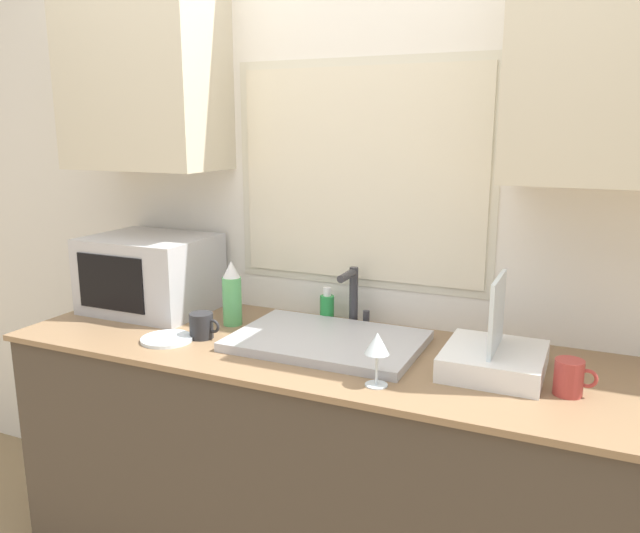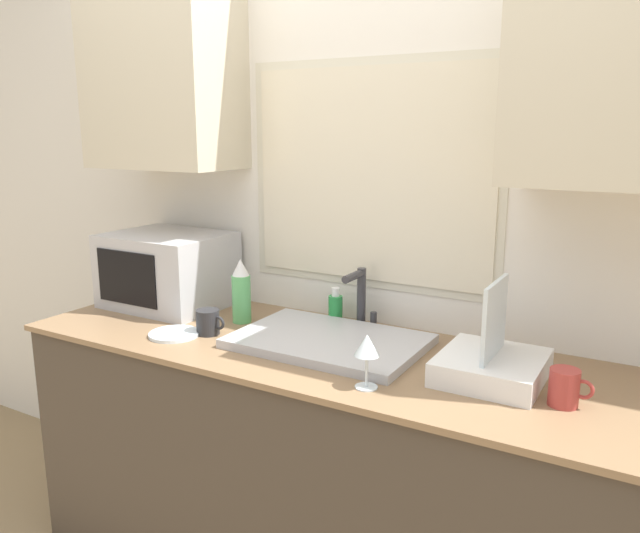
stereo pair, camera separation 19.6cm
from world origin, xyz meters
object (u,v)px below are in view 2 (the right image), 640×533
(dish_rack, at_px, (492,363))
(mug_near_sink, at_px, (208,322))
(faucet, at_px, (360,294))
(microwave, at_px, (168,270))
(wine_glass, at_px, (367,348))
(soap_bottle, at_px, (335,308))
(spray_bottle, at_px, (241,292))

(dish_rack, height_order, mug_near_sink, dish_rack)
(dish_rack, xyz_separation_m, mug_near_sink, (-0.96, -0.10, -0.00))
(faucet, height_order, microwave, microwave)
(wine_glass, bearing_deg, microwave, 161.97)
(microwave, height_order, wine_glass, microwave)
(microwave, bearing_deg, mug_near_sink, -28.66)
(soap_bottle, bearing_deg, spray_bottle, -150.66)
(soap_bottle, xyz_separation_m, mug_near_sink, (-0.32, -0.34, -0.01))
(mug_near_sink, bearing_deg, faucet, 37.92)
(faucet, bearing_deg, wine_glass, -61.61)
(soap_bottle, bearing_deg, faucet, -5.27)
(dish_rack, distance_m, spray_bottle, 0.95)
(wine_glass, bearing_deg, soap_bottle, 126.97)
(faucet, distance_m, wine_glass, 0.53)
(spray_bottle, xyz_separation_m, soap_bottle, (0.30, 0.17, -0.06))
(microwave, bearing_deg, faucet, 8.83)
(soap_bottle, relative_size, mug_near_sink, 1.16)
(spray_bottle, bearing_deg, mug_near_sink, -95.28)
(dish_rack, bearing_deg, microwave, 175.41)
(soap_bottle, height_order, mug_near_sink, soap_bottle)
(microwave, distance_m, soap_bottle, 0.72)
(dish_rack, height_order, spray_bottle, dish_rack)
(mug_near_sink, bearing_deg, spray_bottle, 84.72)
(dish_rack, xyz_separation_m, soap_bottle, (-0.64, 0.24, 0.01))
(mug_near_sink, bearing_deg, dish_rack, 5.88)
(microwave, xyz_separation_m, mug_near_sink, (0.38, -0.21, -0.10))
(microwave, distance_m, wine_glass, 1.11)
(microwave, height_order, soap_bottle, microwave)
(spray_bottle, height_order, wine_glass, spray_bottle)
(dish_rack, height_order, wine_glass, dish_rack)
(microwave, distance_m, spray_bottle, 0.40)
(dish_rack, height_order, soap_bottle, dish_rack)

